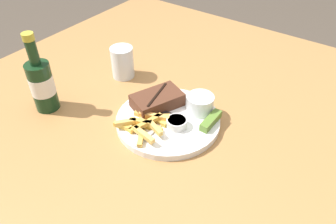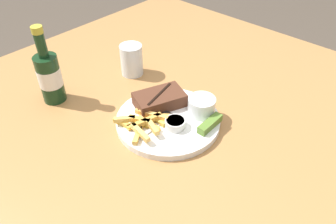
{
  "view_description": "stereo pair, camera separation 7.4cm",
  "coord_description": "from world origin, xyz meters",
  "px_view_note": "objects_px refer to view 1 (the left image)",
  "views": [
    {
      "loc": [
        -0.53,
        -0.38,
        1.32
      ],
      "look_at": [
        0.0,
        0.0,
        0.78
      ],
      "focal_mm": 35.0,
      "sensor_mm": 36.0,
      "label": 1
    },
    {
      "loc": [
        -0.48,
        -0.44,
        1.32
      ],
      "look_at": [
        0.0,
        0.0,
        0.78
      ],
      "focal_mm": 35.0,
      "sensor_mm": 36.0,
      "label": 2
    }
  ],
  "objects_px": {
    "dinner_plate": "(168,120)",
    "pickle_spear": "(211,121)",
    "steak_portion": "(157,100)",
    "coleslaw_cup": "(200,103)",
    "dipping_sauce_cup": "(177,122)",
    "drinking_glass": "(122,62)",
    "fork_utensil": "(151,132)",
    "beer_bottle": "(42,84)",
    "knife_utensil": "(160,112)"
  },
  "relations": [
    {
      "from": "beer_bottle",
      "to": "drinking_glass",
      "type": "xyz_separation_m",
      "value": [
        0.25,
        -0.06,
        -0.03
      ]
    },
    {
      "from": "dipping_sauce_cup",
      "to": "beer_bottle",
      "type": "height_order",
      "value": "beer_bottle"
    },
    {
      "from": "coleslaw_cup",
      "to": "pickle_spear",
      "type": "distance_m",
      "value": 0.06
    },
    {
      "from": "dipping_sauce_cup",
      "to": "knife_utensil",
      "type": "bearing_deg",
      "value": 75.72
    },
    {
      "from": "coleslaw_cup",
      "to": "dipping_sauce_cup",
      "type": "bearing_deg",
      "value": 170.68
    },
    {
      "from": "coleslaw_cup",
      "to": "dinner_plate",
      "type": "bearing_deg",
      "value": 145.56
    },
    {
      "from": "dipping_sauce_cup",
      "to": "pickle_spear",
      "type": "xyz_separation_m",
      "value": [
        0.06,
        -0.07,
        -0.0
      ]
    },
    {
      "from": "dinner_plate",
      "to": "dipping_sauce_cup",
      "type": "distance_m",
      "value": 0.04
    },
    {
      "from": "dipping_sauce_cup",
      "to": "drinking_glass",
      "type": "xyz_separation_m",
      "value": [
        0.12,
        0.29,
        0.02
      ]
    },
    {
      "from": "beer_bottle",
      "to": "drinking_glass",
      "type": "relative_size",
      "value": 2.3
    },
    {
      "from": "dinner_plate",
      "to": "coleslaw_cup",
      "type": "distance_m",
      "value": 0.1
    },
    {
      "from": "coleslaw_cup",
      "to": "knife_utensil",
      "type": "bearing_deg",
      "value": 130.93
    },
    {
      "from": "dinner_plate",
      "to": "steak_portion",
      "type": "xyz_separation_m",
      "value": [
        0.03,
        0.05,
        0.03
      ]
    },
    {
      "from": "steak_portion",
      "to": "pickle_spear",
      "type": "distance_m",
      "value": 0.16
    },
    {
      "from": "fork_utensil",
      "to": "drinking_glass",
      "type": "xyz_separation_m",
      "value": [
        0.18,
        0.25,
        0.03
      ]
    },
    {
      "from": "steak_portion",
      "to": "drinking_glass",
      "type": "relative_size",
      "value": 1.56
    },
    {
      "from": "coleslaw_cup",
      "to": "dipping_sauce_cup",
      "type": "relative_size",
      "value": 1.38
    },
    {
      "from": "dinner_plate",
      "to": "drinking_glass",
      "type": "xyz_separation_m",
      "value": [
        0.1,
        0.25,
        0.04
      ]
    },
    {
      "from": "steak_portion",
      "to": "knife_utensil",
      "type": "distance_m",
      "value": 0.04
    },
    {
      "from": "pickle_spear",
      "to": "dipping_sauce_cup",
      "type": "bearing_deg",
      "value": 132.07
    },
    {
      "from": "steak_portion",
      "to": "knife_utensil",
      "type": "bearing_deg",
      "value": -132.82
    },
    {
      "from": "dinner_plate",
      "to": "steak_portion",
      "type": "bearing_deg",
      "value": 64.56
    },
    {
      "from": "dipping_sauce_cup",
      "to": "knife_utensil",
      "type": "xyz_separation_m",
      "value": [
        0.02,
        0.07,
        -0.01
      ]
    },
    {
      "from": "dinner_plate",
      "to": "fork_utensil",
      "type": "distance_m",
      "value": 0.07
    },
    {
      "from": "dipping_sauce_cup",
      "to": "pickle_spear",
      "type": "distance_m",
      "value": 0.09
    },
    {
      "from": "pickle_spear",
      "to": "drinking_glass",
      "type": "relative_size",
      "value": 0.83
    },
    {
      "from": "fork_utensil",
      "to": "beer_bottle",
      "type": "relative_size",
      "value": 0.6
    },
    {
      "from": "knife_utensil",
      "to": "dipping_sauce_cup",
      "type": "bearing_deg",
      "value": 160.37
    },
    {
      "from": "dinner_plate",
      "to": "pickle_spear",
      "type": "bearing_deg",
      "value": -65.95
    },
    {
      "from": "coleslaw_cup",
      "to": "fork_utensil",
      "type": "xyz_separation_m",
      "value": [
        -0.15,
        0.05,
        -0.02
      ]
    },
    {
      "from": "steak_portion",
      "to": "coleslaw_cup",
      "type": "bearing_deg",
      "value": -65.28
    },
    {
      "from": "steak_portion",
      "to": "fork_utensil",
      "type": "relative_size",
      "value": 1.14
    },
    {
      "from": "fork_utensil",
      "to": "knife_utensil",
      "type": "bearing_deg",
      "value": 22.18
    },
    {
      "from": "drinking_glass",
      "to": "dinner_plate",
      "type": "bearing_deg",
      "value": -112.75
    },
    {
      "from": "pickle_spear",
      "to": "coleslaw_cup",
      "type": "bearing_deg",
      "value": 60.18
    },
    {
      "from": "pickle_spear",
      "to": "fork_utensil",
      "type": "bearing_deg",
      "value": 138.94
    },
    {
      "from": "dinner_plate",
      "to": "coleslaw_cup",
      "type": "xyz_separation_m",
      "value": [
        0.07,
        -0.05,
        0.04
      ]
    },
    {
      "from": "knife_utensil",
      "to": "drinking_glass",
      "type": "bearing_deg",
      "value": -30.1
    },
    {
      "from": "coleslaw_cup",
      "to": "beer_bottle",
      "type": "height_order",
      "value": "beer_bottle"
    },
    {
      "from": "pickle_spear",
      "to": "drinking_glass",
      "type": "distance_m",
      "value": 0.36
    },
    {
      "from": "coleslaw_cup",
      "to": "pickle_spear",
      "type": "bearing_deg",
      "value": -119.82
    },
    {
      "from": "coleslaw_cup",
      "to": "beer_bottle",
      "type": "distance_m",
      "value": 0.42
    },
    {
      "from": "dinner_plate",
      "to": "drinking_glass",
      "type": "distance_m",
      "value": 0.27
    },
    {
      "from": "coleslaw_cup",
      "to": "drinking_glass",
      "type": "distance_m",
      "value": 0.3
    },
    {
      "from": "pickle_spear",
      "to": "drinking_glass",
      "type": "height_order",
      "value": "drinking_glass"
    },
    {
      "from": "pickle_spear",
      "to": "fork_utensil",
      "type": "relative_size",
      "value": 0.61
    },
    {
      "from": "dipping_sauce_cup",
      "to": "drinking_glass",
      "type": "relative_size",
      "value": 0.54
    },
    {
      "from": "coleslaw_cup",
      "to": "steak_portion",
      "type": "bearing_deg",
      "value": 114.72
    },
    {
      "from": "steak_portion",
      "to": "beer_bottle",
      "type": "xyz_separation_m",
      "value": [
        -0.17,
        0.26,
        0.04
      ]
    },
    {
      "from": "knife_utensil",
      "to": "fork_utensil",
      "type": "bearing_deg",
      "value": 107.16
    }
  ]
}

